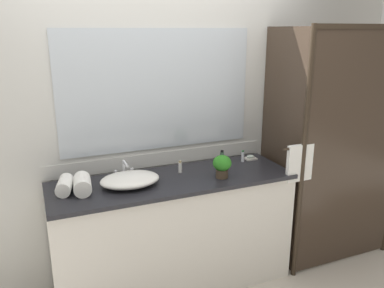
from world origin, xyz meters
name	(u,v)px	position (x,y,z in m)	size (l,w,h in m)	color
ground_plane	(175,283)	(0.00, 0.00, 0.00)	(8.00, 8.00, 0.00)	beige
wall_back_with_mirror	(158,116)	(0.00, 0.34, 1.31)	(4.40, 0.06, 2.60)	silver
vanity_cabinet	(174,232)	(0.00, 0.01, 0.45)	(1.80, 0.58, 0.90)	silver
shower_enclosure	(330,149)	(1.28, -0.19, 1.03)	(1.20, 0.59, 2.00)	#2D2319
sink_basin	(130,180)	(-0.32, 0.00, 0.94)	(0.42, 0.32, 0.08)	white
faucet	(124,171)	(-0.32, 0.17, 0.95)	(0.17, 0.15, 0.13)	silver
potted_plant	(222,165)	(0.34, -0.11, 1.00)	(0.14, 0.14, 0.17)	#473828
soap_dish	(250,158)	(0.76, 0.17, 0.91)	(0.10, 0.07, 0.04)	silver
amenity_bottle_lotion	(222,156)	(0.50, 0.20, 0.95)	(0.03, 0.03, 0.10)	#4C7056
amenity_bottle_shampoo	(180,167)	(0.09, 0.10, 0.94)	(0.03, 0.03, 0.09)	white
amenity_bottle_conditioner	(243,156)	(0.67, 0.14, 0.95)	(0.02, 0.02, 0.10)	silver
rolled_towel_near_edge	(65,185)	(-0.76, 0.05, 0.95)	(0.10, 0.10, 0.21)	white
rolled_towel_middle	(82,184)	(-0.65, 0.00, 0.96)	(0.12, 0.12, 0.22)	white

